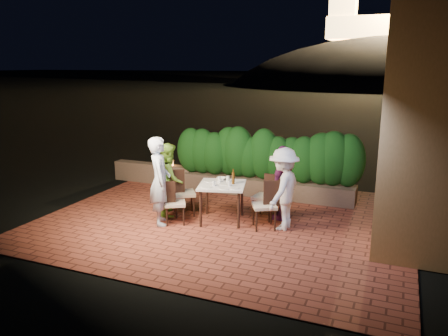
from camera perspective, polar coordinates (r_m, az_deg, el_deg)
The scene contains 32 objects.
ground at distance 8.40m, azimuth -0.85°, elevation -7.75°, with size 400.00×400.00×0.00m, color black.
terrace_floor at distance 8.85m, azimuth 0.44°, elevation -7.00°, with size 7.00×6.00×0.15m, color brown.
building_wall at distance 9.23m, azimuth 25.80°, elevation 8.92°, with size 1.60×5.00×5.00m, color #9D713E.
window_pane at distance 8.76m, azimuth 20.53°, elevation 5.94°, with size 0.08×1.00×1.40m, color black.
window_frame at distance 8.76m, azimuth 20.46°, elevation 5.94°, with size 0.06×1.15×1.55m, color black.
planter at distance 10.32m, azimuth 5.21°, elevation -2.47°, with size 4.20×0.55×0.40m, color brown.
hedge at distance 10.14m, azimuth 5.30°, elevation 1.61°, with size 4.00×0.70×1.10m, color #113E12, non-canonical shape.
parapet at distance 11.51m, azimuth -9.19°, elevation -0.66°, with size 2.20×0.30×0.50m, color brown.
hill at distance 67.57m, azimuth 21.45°, elevation 6.49°, with size 52.00×40.00×22.00m, color black.
fortress at distance 67.62m, azimuth 22.54°, elevation 18.75°, with size 26.00×8.00×8.00m, color #FFCC7A, non-canonical shape.
dining_table at distance 8.55m, azimuth -0.26°, elevation -4.55°, with size 0.87×0.87×0.75m, color white, non-canonical shape.
plate_nw at distance 8.24m, azimuth -2.31°, elevation -2.49°, with size 0.21×0.21×0.01m, color white.
plate_sw at distance 8.65m, azimuth -1.79°, elevation -1.70°, with size 0.23×0.23×0.01m, color white.
plate_ne at distance 8.18m, azimuth 1.33°, elevation -2.60°, with size 0.22×0.22×0.01m, color white.
plate_se at distance 8.61m, azimuth 1.86°, elevation -1.79°, with size 0.21×0.21×0.01m, color white.
plate_centre at distance 8.45m, azimuth -0.08°, elevation -2.07°, with size 0.20×0.20×0.01m, color white.
plate_front at distance 8.16m, azimuth 0.04°, elevation -2.64°, with size 0.22×0.22×0.01m, color white.
glass_nw at distance 8.31m, azimuth -1.37°, elevation -2.01°, with size 0.06×0.06×0.11m, color silver.
glass_sw at distance 8.58m, azimuth -0.61°, elevation -1.49°, with size 0.06×0.06×0.11m, color silver.
glass_ne at distance 8.30m, azimuth 0.68°, elevation -2.01°, with size 0.06×0.06×0.11m, color silver.
glass_se at distance 8.59m, azimuth 0.52°, elevation -1.44°, with size 0.07×0.07×0.12m, color silver.
beer_bottle at distance 8.43m, azimuth 1.22°, elevation -1.12°, with size 0.06×0.06×0.30m, color #4B2C0C, non-canonical shape.
bowl at distance 8.76m, azimuth -0.35°, elevation -1.39°, with size 0.19×0.19×0.05m, color white.
chair_left_front at distance 8.47m, azimuth -6.42°, elevation -4.48°, with size 0.39×0.39×0.84m, color black, non-canonical shape.
chair_left_back at distance 8.91m, azimuth -5.28°, elevation -3.18°, with size 0.44×0.44×0.95m, color black, non-canonical shape.
chair_right_front at distance 8.19m, azimuth 5.29°, elevation -4.80°, with size 0.43×0.43×0.92m, color black, non-canonical shape.
chair_right_back at distance 8.70m, azimuth 5.39°, elevation -3.67°, with size 0.43×0.43×0.93m, color black, non-canonical shape.
diner_blue at distance 8.37m, azimuth -8.38°, elevation -1.70°, with size 0.62×0.41×1.70m, color #B0C4E2.
diner_green at distance 8.93m, azimuth -7.17°, elevation -1.45°, with size 0.72×0.56×1.48m, color #83C43D.
diner_white at distance 8.11m, azimuth 7.77°, elevation -2.74°, with size 1.00×0.57×1.54m, color silver.
diner_purple at distance 8.66m, azimuth 7.68°, elevation -1.92°, with size 0.87×0.36×1.48m, color #692360.
parapet_lamp at distance 11.17m, azimuth -6.90°, elevation 0.68°, with size 0.10×0.10×0.14m, color orange.
Camera 1 is at (3.09, -7.20, 3.00)m, focal length 35.00 mm.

